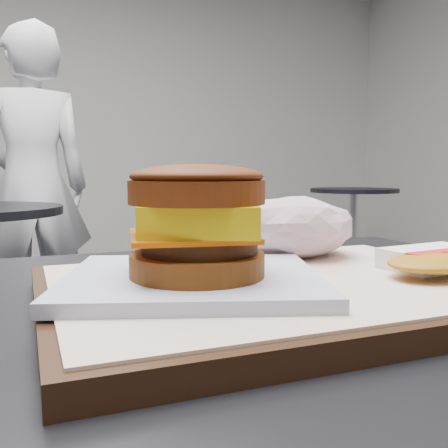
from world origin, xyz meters
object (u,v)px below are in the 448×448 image
serving_tray (282,291)px  breakfast_sandwich (196,236)px  hash_brown (434,260)px  patron (32,187)px  crumpled_wrapper (289,226)px  neighbor_chair (162,256)px

serving_tray → breakfast_sandwich: (-0.08, -0.01, 0.05)m
hash_brown → patron: patron is taller
serving_tray → hash_brown: hash_brown is taller
crumpled_wrapper → patron: patron is taller
crumpled_wrapper → patron: 2.28m
hash_brown → crumpled_wrapper: bearing=122.3°
crumpled_wrapper → serving_tray: bearing=-121.8°
patron → serving_tray: bearing=87.3°
crumpled_wrapper → neighbor_chair: 1.70m
hash_brown → breakfast_sandwich: bearing=174.6°
serving_tray → crumpled_wrapper: bearing=58.2°
neighbor_chair → patron: 0.85m
breakfast_sandwich → neighbor_chair: 1.82m
neighbor_chair → patron: bearing=129.4°
crumpled_wrapper → hash_brown: bearing=-57.7°
breakfast_sandwich → patron: patron is taller
crumpled_wrapper → neighbor_chair: bearing=79.9°
patron → crumpled_wrapper: bearing=89.0°
serving_tray → neighbor_chair: (0.35, 1.74, -0.27)m
serving_tray → hash_brown: (0.13, -0.03, 0.02)m
serving_tray → crumpled_wrapper: 0.12m
patron → breakfast_sandwich: bearing=85.5°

